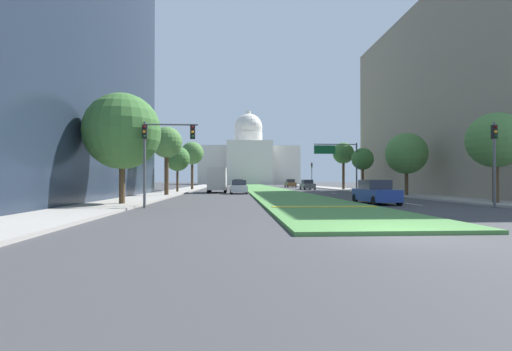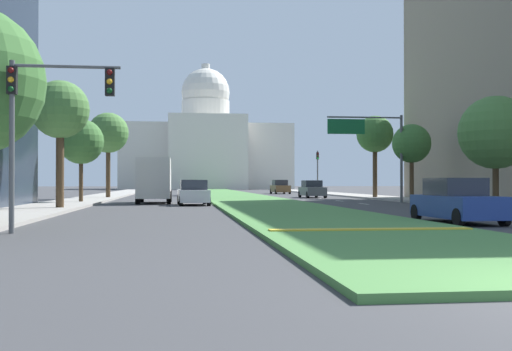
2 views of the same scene
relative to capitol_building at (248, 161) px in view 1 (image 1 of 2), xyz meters
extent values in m
plane|color=#3D3D3F|center=(0.00, -62.25, -8.66)|extent=(277.87, 277.87, 0.00)
cube|color=#4C8442|center=(0.00, -68.56, -8.59)|extent=(6.71, 113.68, 0.14)
cube|color=gold|center=(0.00, -115.41, -8.50)|extent=(6.04, 0.50, 0.04)
cube|color=silver|center=(7.22, -111.41, -8.65)|extent=(0.16, 2.40, 0.01)
cube|color=silver|center=(7.22, -103.05, -8.65)|extent=(0.16, 2.40, 0.01)
cube|color=silver|center=(7.22, -90.96, -8.65)|extent=(0.16, 2.40, 0.01)
cube|color=silver|center=(7.22, -84.50, -8.65)|extent=(0.16, 2.40, 0.01)
cube|color=silver|center=(7.22, -77.36, -8.65)|extent=(0.16, 2.40, 0.01)
cube|color=#9E9991|center=(-13.08, -74.88, -8.58)|extent=(4.00, 113.68, 0.15)
cube|color=#9E9991|center=(13.08, -74.88, -8.58)|extent=(4.00, 113.68, 0.15)
cube|color=gray|center=(22.80, -94.90, 2.06)|extent=(15.44, 33.97, 21.44)
cube|color=silver|center=(0.00, 0.91, -1.88)|extent=(35.52, 19.20, 13.55)
cube|color=silver|center=(0.00, -10.69, -1.20)|extent=(15.63, 4.00, 14.91)
cylinder|color=silver|center=(0.00, 0.91, 7.64)|extent=(10.33, 10.33, 5.50)
sphere|color=silver|center=(0.00, 0.91, 12.22)|extent=(10.43, 10.43, 10.43)
cylinder|color=silver|center=(0.00, 0.91, 16.91)|extent=(1.80, 1.80, 3.00)
cylinder|color=#515456|center=(-10.58, -113.69, -6.06)|extent=(0.16, 0.16, 5.20)
cube|color=black|center=(-10.58, -113.69, -4.06)|extent=(0.28, 0.24, 0.84)
sphere|color=#510F0F|center=(-10.58, -113.83, -3.78)|extent=(0.18, 0.18, 0.18)
sphere|color=#F2A51E|center=(-10.58, -113.83, -4.06)|extent=(0.18, 0.18, 0.18)
sphere|color=#0F4219|center=(-10.58, -113.83, -4.34)|extent=(0.18, 0.18, 0.18)
cylinder|color=#515456|center=(-8.98, -113.69, -3.61)|extent=(3.20, 0.10, 0.10)
cube|color=black|center=(-7.70, -113.69, -4.06)|extent=(0.28, 0.24, 0.84)
sphere|color=#510F0F|center=(-7.70, -113.83, -3.78)|extent=(0.18, 0.18, 0.18)
sphere|color=#F2A51E|center=(-7.70, -113.83, -4.06)|extent=(0.18, 0.18, 0.18)
sphere|color=#0F4219|center=(-7.70, -113.83, -4.34)|extent=(0.18, 0.18, 0.18)
cylinder|color=#515456|center=(10.58, -114.85, -6.06)|extent=(0.16, 0.16, 5.20)
cube|color=black|center=(10.58, -114.85, -4.06)|extent=(0.28, 0.24, 0.84)
sphere|color=#510F0F|center=(10.58, -114.99, -3.78)|extent=(0.18, 0.18, 0.18)
sphere|color=#F2A51E|center=(10.58, -114.99, -4.06)|extent=(0.18, 0.18, 0.18)
sphere|color=#0F4219|center=(10.58, -114.99, -4.34)|extent=(0.18, 0.18, 0.18)
cylinder|color=#515456|center=(10.58, -61.67, -6.06)|extent=(0.16, 0.16, 5.20)
cube|color=black|center=(10.58, -61.67, -4.06)|extent=(0.28, 0.24, 0.84)
sphere|color=#510F0F|center=(10.58, -61.81, -3.78)|extent=(0.18, 0.18, 0.18)
sphere|color=#4C380F|center=(10.58, -61.81, -4.06)|extent=(0.18, 0.18, 0.18)
sphere|color=#1ED838|center=(10.58, -61.81, -4.34)|extent=(0.18, 0.18, 0.18)
cylinder|color=#515456|center=(10.78, -88.83, -5.41)|extent=(0.20, 0.20, 6.50)
cylinder|color=#515456|center=(7.96, -88.83, -2.36)|extent=(5.63, 0.12, 0.12)
cube|color=#146033|center=(6.55, -88.88, -3.06)|extent=(2.80, 0.08, 1.10)
cylinder|color=#4C3823|center=(-12.49, -111.72, -6.90)|extent=(0.38, 0.38, 3.51)
sphere|color=#3D7033|center=(-12.49, -111.72, -3.78)|extent=(4.97, 4.97, 4.97)
cylinder|color=#4C3823|center=(12.52, -112.29, -6.97)|extent=(0.40, 0.40, 3.37)
sphere|color=#4C7F3D|center=(12.52, -112.29, -4.26)|extent=(3.72, 3.72, 3.72)
cylinder|color=#4C3823|center=(-12.07, -98.19, -6.34)|extent=(0.43, 0.43, 4.64)
sphere|color=#4C7F3D|center=(-12.07, -98.19, -3.15)|extent=(3.17, 3.17, 3.17)
cylinder|color=#4C3823|center=(12.02, -100.27, -7.06)|extent=(0.34, 0.34, 3.19)
sphere|color=#4C7F3D|center=(12.02, -100.27, -4.34)|extent=(4.11, 4.11, 4.11)
cylinder|color=#4C3823|center=(-12.52, -88.01, -6.89)|extent=(0.29, 0.29, 3.52)
sphere|color=#3D7033|center=(-12.52, -88.01, -4.25)|extent=(3.20, 3.20, 3.20)
cylinder|color=#4C3823|center=(11.78, -88.28, -6.84)|extent=(0.32, 0.32, 3.63)
sphere|color=#3D7033|center=(11.78, -88.28, -4.22)|extent=(2.92, 2.92, 2.92)
cylinder|color=#4C3823|center=(-11.99, -75.97, -6.17)|extent=(0.40, 0.40, 4.98)
sphere|color=#4C7F3D|center=(-11.99, -75.97, -2.68)|extent=(3.65, 3.65, 3.65)
cylinder|color=#4C3823|center=(12.21, -78.17, -6.16)|extent=(0.42, 0.42, 5.00)
sphere|color=#3D7033|center=(12.21, -78.17, -2.73)|extent=(3.37, 3.37, 3.37)
cube|color=navy|center=(4.75, -110.93, -8.03)|extent=(1.95, 4.56, 0.81)
cube|color=#282D38|center=(4.74, -110.75, -7.29)|extent=(1.68, 2.20, 0.66)
cylinder|color=black|center=(5.63, -112.72, -8.34)|extent=(0.24, 0.65, 0.64)
cylinder|color=black|center=(3.95, -112.76, -8.34)|extent=(0.24, 0.65, 0.64)
cylinder|color=black|center=(5.54, -109.11, -8.34)|extent=(0.24, 0.65, 0.64)
cylinder|color=black|center=(3.86, -109.15, -8.34)|extent=(0.24, 0.65, 0.64)
cube|color=silver|center=(-4.67, -91.81, -8.04)|extent=(2.08, 4.50, 0.79)
cube|color=#282D38|center=(-4.67, -91.99, -7.32)|extent=(1.77, 2.19, 0.65)
cylinder|color=black|center=(-5.62, -90.08, -8.34)|extent=(0.24, 0.65, 0.64)
cylinder|color=black|center=(-3.86, -90.01, -8.34)|extent=(0.24, 0.65, 0.64)
cylinder|color=black|center=(-5.49, -93.60, -8.34)|extent=(0.24, 0.65, 0.64)
cylinder|color=black|center=(-3.73, -93.54, -8.34)|extent=(0.24, 0.65, 0.64)
cube|color=#4C5156|center=(7.16, -74.40, -8.03)|extent=(1.86, 4.64, 0.80)
cube|color=#282D38|center=(7.16, -74.22, -7.30)|extent=(1.63, 2.23, 0.66)
cylinder|color=black|center=(8.01, -76.27, -8.34)|extent=(0.22, 0.64, 0.64)
cylinder|color=black|center=(6.32, -76.27, -8.34)|extent=(0.22, 0.64, 0.64)
cylinder|color=black|center=(7.99, -72.53, -8.34)|extent=(0.22, 0.64, 0.64)
cylinder|color=black|center=(6.31, -72.54, -8.34)|extent=(0.22, 0.64, 0.64)
cube|color=navy|center=(-4.51, -64.61, -8.01)|extent=(2.05, 4.61, 0.85)
cube|color=#282D38|center=(-4.50, -64.80, -7.24)|extent=(1.70, 2.26, 0.69)
cylinder|color=black|center=(-5.43, -62.86, -8.34)|extent=(0.26, 0.65, 0.64)
cylinder|color=black|center=(-3.81, -62.76, -8.34)|extent=(0.26, 0.65, 0.64)
cylinder|color=black|center=(-5.21, -66.47, -8.34)|extent=(0.26, 0.65, 0.64)
cylinder|color=black|center=(-3.59, -66.37, -8.34)|extent=(0.26, 0.65, 0.64)
cube|color=brown|center=(7.18, -55.10, -8.01)|extent=(1.99, 4.64, 0.86)
cube|color=#282D38|center=(7.18, -54.92, -7.23)|extent=(1.72, 2.24, 0.70)
cylinder|color=black|center=(8.09, -56.94, -8.34)|extent=(0.23, 0.64, 0.64)
cylinder|color=black|center=(6.34, -56.97, -8.34)|extent=(0.23, 0.64, 0.64)
cylinder|color=black|center=(8.03, -53.23, -8.34)|extent=(0.23, 0.64, 0.64)
cylinder|color=black|center=(6.28, -53.26, -8.34)|extent=(0.23, 0.64, 0.64)
cube|color=#BCBCC1|center=(-7.37, -85.65, -7.21)|extent=(2.30, 2.00, 2.20)
cube|color=beige|center=(-7.37, -88.85, -6.86)|extent=(2.30, 4.40, 2.80)
cylinder|color=black|center=(-8.42, -85.65, -8.21)|extent=(0.30, 0.90, 0.90)
cylinder|color=black|center=(-6.32, -85.65, -8.21)|extent=(0.30, 0.90, 0.90)
cylinder|color=black|center=(-8.42, -89.95, -8.21)|extent=(0.30, 0.90, 0.90)
cylinder|color=black|center=(-6.32, -89.95, -8.21)|extent=(0.30, 0.90, 0.90)
camera|label=1|loc=(-5.15, -136.46, -6.94)|focal=26.08mm
camera|label=2|loc=(-5.58, -132.96, -7.10)|focal=43.37mm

